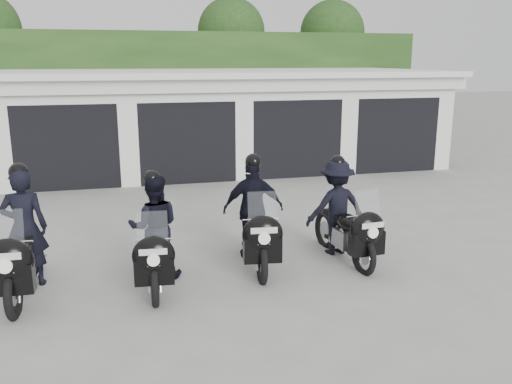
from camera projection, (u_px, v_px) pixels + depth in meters
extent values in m
plane|color=#9C9C97|center=(229.00, 249.00, 9.68)|extent=(80.00, 80.00, 0.00)
cube|color=silver|center=(176.00, 120.00, 17.34)|extent=(16.00, 6.00, 2.80)
cube|color=silver|center=(175.00, 73.00, 16.80)|extent=(16.40, 6.80, 0.16)
cube|color=silver|center=(187.00, 85.00, 13.98)|extent=(16.40, 0.12, 0.40)
cube|color=black|center=(189.00, 179.00, 14.80)|extent=(16.00, 0.06, 0.24)
cube|color=silver|center=(1.00, 137.00, 13.54)|extent=(0.50, 0.50, 2.80)
cube|color=black|center=(70.00, 141.00, 14.97)|extent=(2.60, 2.60, 2.20)
cube|color=silver|center=(63.00, 92.00, 13.65)|extent=(2.60, 0.50, 0.60)
cube|color=silver|center=(128.00, 133.00, 14.29)|extent=(0.50, 0.50, 2.80)
cube|color=black|center=(183.00, 137.00, 15.72)|extent=(2.60, 2.60, 2.20)
cube|color=silver|center=(186.00, 90.00, 14.39)|extent=(2.60, 0.50, 0.60)
cube|color=silver|center=(243.00, 130.00, 15.03)|extent=(0.50, 0.50, 2.80)
cube|color=black|center=(284.00, 134.00, 16.46)|extent=(2.60, 2.60, 2.20)
cube|color=silver|center=(296.00, 89.00, 15.14)|extent=(2.60, 0.50, 0.60)
cube|color=silver|center=(346.00, 126.00, 15.77)|extent=(0.50, 0.50, 2.80)
cube|color=black|center=(378.00, 130.00, 17.21)|extent=(2.60, 2.60, 2.20)
cube|color=silver|center=(397.00, 87.00, 15.88)|extent=(2.60, 0.50, 0.60)
cube|color=silver|center=(440.00, 123.00, 16.52)|extent=(0.50, 0.50, 2.80)
cube|color=#1C3914|center=(164.00, 90.00, 20.92)|extent=(20.00, 2.00, 4.30)
sphere|color=#1C3914|center=(231.00, 32.00, 22.51)|extent=(2.80, 2.80, 2.80)
cylinder|color=black|center=(232.00, 99.00, 23.17)|extent=(0.24, 0.24, 3.30)
sphere|color=#1C3914|center=(332.00, 33.00, 23.59)|extent=(2.80, 2.80, 2.80)
cylinder|color=black|center=(330.00, 97.00, 24.25)|extent=(0.24, 0.24, 3.30)
torus|color=black|center=(13.00, 293.00, 7.12)|extent=(0.14, 0.75, 0.74)
torus|color=black|center=(34.00, 255.00, 8.52)|extent=(0.14, 0.75, 0.74)
cube|color=#96969A|center=(24.00, 267.00, 7.82)|extent=(0.29, 0.57, 0.33)
cube|color=black|center=(25.00, 278.00, 7.84)|extent=(0.13, 1.33, 0.06)
ellipsoid|color=black|center=(19.00, 249.00, 7.58)|extent=(0.35, 0.60, 0.29)
cube|color=black|center=(25.00, 237.00, 7.99)|extent=(0.29, 0.57, 0.10)
ellipsoid|color=black|center=(8.00, 261.00, 6.93)|extent=(0.65, 0.36, 0.61)
cube|color=black|center=(10.00, 278.00, 6.99)|extent=(0.60, 0.25, 0.41)
cube|color=#B2BFC6|center=(5.00, 230.00, 6.86)|extent=(0.45, 0.14, 0.52)
cylinder|color=silver|center=(10.00, 243.00, 7.08)|extent=(0.57, 0.05, 0.03)
cube|color=silver|center=(4.00, 257.00, 6.74)|extent=(0.41, 0.03, 0.09)
cube|color=silver|center=(6.00, 270.00, 6.81)|extent=(0.18, 0.02, 0.10)
imported|color=black|center=(24.00, 228.00, 7.97)|extent=(0.67, 0.45, 1.79)
sphere|color=black|center=(18.00, 172.00, 7.77)|extent=(0.28, 0.28, 0.28)
torus|color=black|center=(155.00, 284.00, 7.50)|extent=(0.16, 0.68, 0.68)
torus|color=black|center=(156.00, 251.00, 8.78)|extent=(0.16, 0.68, 0.68)
cube|color=#96969A|center=(155.00, 261.00, 8.14)|extent=(0.28, 0.53, 0.30)
cube|color=black|center=(156.00, 271.00, 8.16)|extent=(0.17, 1.21, 0.06)
ellipsoid|color=black|center=(154.00, 245.00, 7.91)|extent=(0.34, 0.56, 0.27)
cube|color=black|center=(155.00, 235.00, 8.29)|extent=(0.28, 0.53, 0.09)
ellipsoid|color=black|center=(154.00, 256.00, 7.32)|extent=(0.61, 0.35, 0.56)
cube|color=black|center=(154.00, 271.00, 7.38)|extent=(0.55, 0.25, 0.37)
cube|color=#B2BFC6|center=(152.00, 229.00, 7.26)|extent=(0.42, 0.14, 0.47)
cylinder|color=silver|center=(153.00, 240.00, 7.46)|extent=(0.52, 0.07, 0.03)
cube|color=silver|center=(153.00, 252.00, 7.15)|extent=(0.37, 0.04, 0.08)
cube|color=silver|center=(154.00, 263.00, 7.21)|extent=(0.17, 0.03, 0.09)
imported|color=black|center=(154.00, 227.00, 8.28)|extent=(0.84, 0.68, 1.63)
sphere|color=black|center=(152.00, 178.00, 8.10)|extent=(0.25, 0.25, 0.25)
torus|color=black|center=(262.00, 262.00, 8.25)|extent=(0.19, 0.73, 0.72)
torus|color=black|center=(250.00, 233.00, 9.61)|extent=(0.19, 0.73, 0.72)
cube|color=#96969A|center=(255.00, 242.00, 8.93)|extent=(0.32, 0.57, 0.32)
cube|color=black|center=(256.00, 251.00, 8.95)|extent=(0.23, 1.28, 0.06)
ellipsoid|color=black|center=(257.00, 226.00, 8.69)|extent=(0.38, 0.60, 0.28)
cube|color=black|center=(253.00, 217.00, 9.09)|extent=(0.32, 0.57, 0.10)
ellipsoid|color=black|center=(263.00, 235.00, 8.06)|extent=(0.65, 0.40, 0.59)
cube|color=black|center=(262.00, 249.00, 8.11)|extent=(0.59, 0.28, 0.39)
cube|color=#B2BFC6|center=(262.00, 209.00, 7.99)|extent=(0.44, 0.16, 0.50)
cylinder|color=silver|center=(261.00, 219.00, 8.21)|extent=(0.55, 0.09, 0.03)
cube|color=silver|center=(264.00, 231.00, 7.87)|extent=(0.39, 0.06, 0.09)
cube|color=silver|center=(264.00, 241.00, 7.94)|extent=(0.18, 0.04, 0.10)
imported|color=black|center=(253.00, 209.00, 9.08)|extent=(1.07, 0.69, 1.73)
sphere|color=black|center=(253.00, 161.00, 8.88)|extent=(0.27, 0.27, 0.27)
torus|color=black|center=(363.00, 255.00, 8.58)|extent=(0.17, 0.70, 0.69)
torus|color=black|center=(325.00, 230.00, 9.82)|extent=(0.17, 0.70, 0.69)
cube|color=#96969A|center=(342.00, 238.00, 9.20)|extent=(0.29, 0.54, 0.30)
cube|color=black|center=(343.00, 246.00, 9.22)|extent=(0.19, 1.23, 0.06)
ellipsoid|color=black|center=(348.00, 222.00, 8.98)|extent=(0.35, 0.57, 0.27)
cube|color=black|center=(336.00, 214.00, 9.35)|extent=(0.29, 0.54, 0.09)
ellipsoid|color=black|center=(367.00, 230.00, 8.40)|extent=(0.62, 0.36, 0.57)
cube|color=black|center=(367.00, 243.00, 8.45)|extent=(0.57, 0.26, 0.38)
cube|color=#B2BFC6|center=(368.00, 206.00, 8.34)|extent=(0.42, 0.15, 0.48)
cylinder|color=silver|center=(362.00, 216.00, 8.53)|extent=(0.53, 0.07, 0.03)
cube|color=silver|center=(373.00, 225.00, 8.23)|extent=(0.38, 0.05, 0.09)
cube|color=silver|center=(372.00, 236.00, 8.29)|extent=(0.17, 0.03, 0.09)
imported|color=black|center=(336.00, 207.00, 9.33)|extent=(1.12, 0.65, 1.66)
sphere|color=black|center=(338.00, 163.00, 9.15)|extent=(0.26, 0.26, 0.26)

